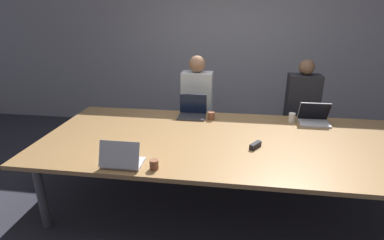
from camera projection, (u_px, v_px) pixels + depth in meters
The scene contains 12 objects.
ground_plane at pixel (223, 201), 3.25m from camera, with size 24.00×24.00×0.00m, color #2D2D38.
curtain_wall at pixel (232, 45), 4.89m from camera, with size 12.00×0.06×2.80m.
conference_table at pixel (225, 143), 3.01m from camera, with size 3.68×1.61×0.74m.
laptop_far_right at pixel (314, 117), 3.39m from camera, with size 0.33×0.25×0.24m.
person_far_right at pixel (300, 114), 3.91m from camera, with size 0.40×0.24×1.38m.
cup_far_right at pixel (292, 117), 3.43m from camera, with size 0.07×0.07×0.10m.
laptop_far_midleft at pixel (192, 110), 3.61m from camera, with size 0.33×0.25×0.26m.
person_far_midleft at pixel (197, 109), 4.05m from camera, with size 0.40×0.24×1.41m.
cup_far_midleft at pixel (211, 116), 3.51m from camera, with size 0.08×0.08×0.09m.
laptop_near_left at pixel (121, 159), 2.46m from camera, with size 0.33×0.23×0.23m.
cup_near_left at pixel (154, 164), 2.43m from camera, with size 0.07×0.07×0.08m.
stapler at pixel (255, 145), 2.80m from camera, with size 0.12×0.15×0.05m.
Camera 1 is at (0.06, -2.75, 1.97)m, focal length 28.00 mm.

